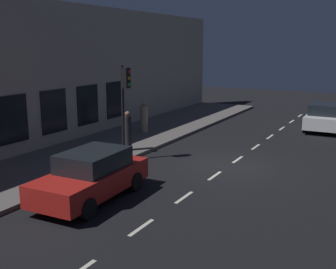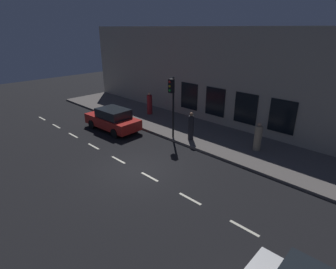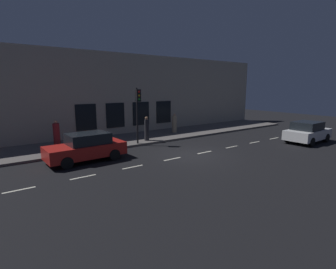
{
  "view_description": "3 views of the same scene",
  "coord_description": "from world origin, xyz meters",
  "px_view_note": "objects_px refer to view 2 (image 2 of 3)",
  "views": [
    {
      "loc": [
        -5.7,
        15.59,
        4.9
      ],
      "look_at": [
        2.84,
        0.15,
        1.04
      ],
      "focal_mm": 43.95,
      "sensor_mm": 36.0,
      "label": 1
    },
    {
      "loc": [
        -7.59,
        -9.74,
        6.86
      ],
      "look_at": [
        2.36,
        0.05,
        1.28
      ],
      "focal_mm": 28.81,
      "sensor_mm": 36.0,
      "label": 2
    },
    {
      "loc": [
        -11.53,
        10.27,
        4.13
      ],
      "look_at": [
        0.75,
        1.37,
        1.31
      ],
      "focal_mm": 27.43,
      "sensor_mm": 36.0,
      "label": 3
    }
  ],
  "objects_px": {
    "traffic_light": "(172,95)",
    "pedestrian_1": "(258,138)",
    "pedestrian_2": "(191,127)",
    "parked_car_1": "(113,119)",
    "pedestrian_0": "(150,104)"
  },
  "relations": [
    {
      "from": "parked_car_1",
      "to": "pedestrian_1",
      "type": "xyz_separation_m",
      "value": [
        3.75,
        -9.1,
        0.13
      ]
    },
    {
      "from": "traffic_light",
      "to": "pedestrian_1",
      "type": "height_order",
      "value": "traffic_light"
    },
    {
      "from": "pedestrian_0",
      "to": "traffic_light",
      "type": "bearing_deg",
      "value": 51.9
    },
    {
      "from": "pedestrian_1",
      "to": "pedestrian_2",
      "type": "height_order",
      "value": "pedestrian_2"
    },
    {
      "from": "traffic_light",
      "to": "pedestrian_1",
      "type": "distance_m",
      "value": 5.67
    },
    {
      "from": "traffic_light",
      "to": "pedestrian_1",
      "type": "relative_size",
      "value": 2.33
    },
    {
      "from": "pedestrian_2",
      "to": "pedestrian_1",
      "type": "bearing_deg",
      "value": 27.12
    },
    {
      "from": "pedestrian_0",
      "to": "pedestrian_1",
      "type": "relative_size",
      "value": 1.07
    },
    {
      "from": "pedestrian_0",
      "to": "pedestrian_2",
      "type": "xyz_separation_m",
      "value": [
        -1.84,
        -5.97,
        0.02
      ]
    },
    {
      "from": "traffic_light",
      "to": "pedestrian_1",
      "type": "xyz_separation_m",
      "value": [
        2.14,
        -4.84,
        -2.04
      ]
    },
    {
      "from": "pedestrian_2",
      "to": "traffic_light",
      "type": "bearing_deg",
      "value": -144.1
    },
    {
      "from": "pedestrian_0",
      "to": "pedestrian_2",
      "type": "distance_m",
      "value": 6.24
    },
    {
      "from": "parked_car_1",
      "to": "pedestrian_0",
      "type": "bearing_deg",
      "value": 6.48
    },
    {
      "from": "parked_car_1",
      "to": "pedestrian_0",
      "type": "height_order",
      "value": "pedestrian_0"
    },
    {
      "from": "parked_car_1",
      "to": "pedestrian_0",
      "type": "distance_m",
      "value": 4.14
    }
  ]
}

